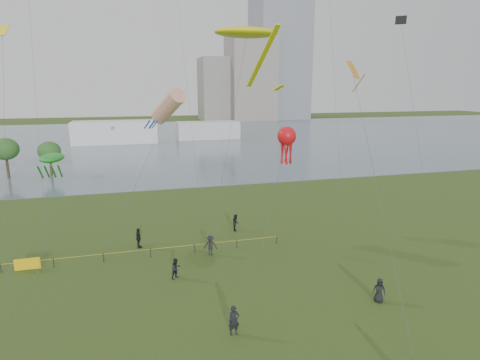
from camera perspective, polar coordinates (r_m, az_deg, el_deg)
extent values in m
plane|color=#243912|center=(24.97, 6.56, -23.54)|extent=(400.00, 400.00, 0.00)
cube|color=slate|center=(119.70, -11.39, 5.69)|extent=(400.00, 120.00, 0.08)
cube|color=gray|center=(188.39, 1.47, 14.33)|extent=(20.00, 20.00, 38.00)
cube|color=gray|center=(190.71, -3.21, 12.79)|extent=(16.00, 18.00, 28.00)
cube|color=silver|center=(114.22, -17.33, 6.52)|extent=(22.00, 8.00, 6.00)
cube|color=silver|center=(119.17, -4.60, 7.08)|extent=(18.00, 7.00, 5.00)
cylinder|color=#3B2B1B|center=(77.35, -30.12, 1.35)|extent=(0.44, 0.44, 3.01)
ellipsoid|color=#316226|center=(76.84, -30.41, 3.81)|extent=(4.28, 4.28, 3.61)
cylinder|color=#3B2B1B|center=(76.16, -25.29, 1.56)|extent=(0.44, 0.44, 2.64)
ellipsoid|color=#316226|center=(75.68, -25.50, 3.76)|extent=(3.75, 3.75, 3.16)
cylinder|color=black|center=(38.85, -30.90, -10.70)|extent=(0.07, 0.07, 0.85)
cylinder|color=black|center=(37.91, -24.99, -10.61)|extent=(0.07, 0.07, 0.85)
cylinder|color=black|center=(37.38, -18.85, -10.39)|extent=(0.07, 0.07, 0.85)
cylinder|color=black|center=(37.27, -12.62, -10.05)|extent=(0.07, 0.07, 0.85)
cylinder|color=black|center=(37.59, -6.44, -9.60)|extent=(0.07, 0.07, 0.85)
cylinder|color=black|center=(38.33, -0.45, -9.06)|extent=(0.07, 0.07, 0.85)
cylinder|color=black|center=(39.46, 5.24, -8.45)|extent=(0.07, 0.07, 0.85)
cylinder|color=yellow|center=(37.15, -12.65, -9.59)|extent=(24.00, 0.03, 0.03)
cube|color=yellow|center=(38.28, -28.00, -10.50)|extent=(2.00, 0.04, 1.00)
imported|color=black|center=(32.93, -9.07, -12.31)|extent=(1.03, 0.98, 1.67)
imported|color=black|center=(36.71, -4.23, -9.26)|extent=(1.37, 1.04, 1.87)
imported|color=black|center=(39.37, -14.23, -8.02)|extent=(0.73, 1.21, 1.92)
imported|color=black|center=(30.92, 19.19, -14.60)|extent=(1.03, 0.93, 1.76)
imported|color=black|center=(25.96, -0.87, -19.35)|extent=(0.69, 0.46, 1.89)
imported|color=black|center=(42.70, -0.60, -6.05)|extent=(0.83, 0.98, 1.76)
cylinder|color=#3F3F42|center=(33.98, -1.86, 4.27)|extent=(4.29, 3.13, 19.34)
ellipsoid|color=yellow|center=(35.90, 0.93, 20.23)|extent=(5.55, 3.47, 0.87)
cube|color=yellow|center=(31.67, 3.11, 16.81)|extent=(0.36, 6.98, 4.09)
cube|color=yellow|center=(28.01, 5.55, 12.96)|extent=(0.95, 0.95, 0.42)
cylinder|color=#3F3F42|center=(38.29, -14.43, 0.06)|extent=(6.71, 5.35, 13.05)
cylinder|color=red|center=(40.23, -10.20, 10.26)|extent=(3.46, 4.95, 3.65)
cylinder|color=#1A3BB9|center=(39.04, -12.01, 7.75)|extent=(0.60, 1.13, 0.88)
cylinder|color=#1A3BB9|center=(39.41, -12.44, 7.78)|extent=(0.60, 1.13, 0.88)
cylinder|color=#1A3BB9|center=(39.24, -13.09, 7.72)|extent=(0.60, 1.13, 0.88)
cylinder|color=#1A3BB9|center=(38.78, -13.06, 7.66)|extent=(0.60, 1.13, 0.88)
cylinder|color=#1A3BB9|center=(38.65, -12.38, 7.68)|extent=(0.60, 1.13, 0.88)
cylinder|color=#3F3F42|center=(38.64, -25.97, -4.28)|extent=(0.63, 7.83, 8.44)
ellipsoid|color=#18841A|center=(41.42, -25.18, 2.89)|extent=(2.17, 3.90, 0.76)
cylinder|color=#18841A|center=(40.20, -26.54, 1.02)|extent=(0.16, 1.79, 1.54)
cylinder|color=#18841A|center=(40.09, -25.77, 1.07)|extent=(0.16, 1.79, 1.54)
cylinder|color=#18841A|center=(39.99, -25.00, 1.12)|extent=(0.16, 1.79, 1.54)
cylinder|color=#18841A|center=(39.90, -24.22, 1.17)|extent=(0.16, 1.79, 1.54)
cylinder|color=#3F3F42|center=(38.98, 4.98, -1.66)|extent=(4.64, 6.13, 9.98)
sphere|color=red|center=(41.68, 6.66, 6.24)|extent=(1.96, 1.96, 1.96)
cylinder|color=red|center=(42.08, 7.24, 4.08)|extent=(0.18, 0.54, 2.60)
cylinder|color=red|center=(42.38, 6.71, 4.16)|extent=(0.49, 0.36, 2.61)
cylinder|color=red|center=(42.20, 6.07, 4.14)|extent=(0.49, 0.36, 2.61)
cylinder|color=red|center=(41.71, 5.97, 4.04)|extent=(0.18, 0.54, 2.60)
cylinder|color=red|center=(41.40, 6.51, 3.96)|extent=(0.49, 0.36, 2.61)
cylinder|color=red|center=(41.59, 7.15, 3.98)|extent=(0.49, 0.36, 2.61)
cylinder|color=#3F3F42|center=(28.11, 19.16, -1.62)|extent=(2.42, 12.48, 16.18)
cube|color=orange|center=(33.20, 15.82, 14.85)|extent=(1.59, 1.59, 1.30)
cylinder|color=orange|center=(32.40, 16.53, 13.09)|extent=(0.08, 1.58, 1.35)
cube|color=black|center=(38.97, 21.92, 20.36)|extent=(0.97, 0.68, 0.76)
cube|color=yellow|center=(32.49, -30.74, 17.85)|extent=(1.05, 0.91, 0.76)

